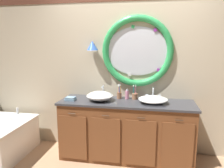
{
  "coord_description": "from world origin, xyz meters",
  "views": [
    {
      "loc": [
        0.35,
        -2.71,
        1.68
      ],
      "look_at": [
        -0.2,
        0.25,
        1.11
      ],
      "focal_mm": 34.81,
      "sensor_mm": 36.0,
      "label": 1
    }
  ],
  "objects_px": {
    "soap_dispenser": "(127,95)",
    "toothbrush_holder_right": "(135,96)",
    "toothbrush_holder_left": "(119,95)",
    "folded_hand_towel": "(71,99)",
    "sink_basin_left": "(100,96)",
    "sink_basin_right": "(153,99)"
  },
  "relations": [
    {
      "from": "soap_dispenser",
      "to": "toothbrush_holder_right",
      "type": "bearing_deg",
      "value": 1.29
    },
    {
      "from": "toothbrush_holder_left",
      "to": "folded_hand_towel",
      "type": "xyz_separation_m",
      "value": [
        -0.68,
        -0.24,
        -0.04
      ]
    },
    {
      "from": "sink_basin_left",
      "to": "toothbrush_holder_right",
      "type": "distance_m",
      "value": 0.52
    },
    {
      "from": "sink_basin_left",
      "to": "toothbrush_holder_left",
      "type": "bearing_deg",
      "value": 34.32
    },
    {
      "from": "sink_basin_left",
      "to": "toothbrush_holder_left",
      "type": "relative_size",
      "value": 1.74
    },
    {
      "from": "soap_dispenser",
      "to": "toothbrush_holder_left",
      "type": "bearing_deg",
      "value": -179.03
    },
    {
      "from": "toothbrush_holder_right",
      "to": "folded_hand_towel",
      "type": "height_order",
      "value": "toothbrush_holder_right"
    },
    {
      "from": "sink_basin_right",
      "to": "soap_dispenser",
      "type": "bearing_deg",
      "value": 155.03
    },
    {
      "from": "sink_basin_right",
      "to": "toothbrush_holder_right",
      "type": "bearing_deg",
      "value": 145.94
    },
    {
      "from": "sink_basin_left",
      "to": "toothbrush_holder_right",
      "type": "height_order",
      "value": "toothbrush_holder_right"
    },
    {
      "from": "sink_basin_left",
      "to": "toothbrush_holder_left",
      "type": "height_order",
      "value": "toothbrush_holder_left"
    },
    {
      "from": "toothbrush_holder_right",
      "to": "soap_dispenser",
      "type": "relative_size",
      "value": 1.43
    },
    {
      "from": "sink_basin_left",
      "to": "soap_dispenser",
      "type": "relative_size",
      "value": 2.54
    },
    {
      "from": "toothbrush_holder_left",
      "to": "toothbrush_holder_right",
      "type": "bearing_deg",
      "value": 1.13
    },
    {
      "from": "folded_hand_towel",
      "to": "sink_basin_left",
      "type": "bearing_deg",
      "value": 8.34
    },
    {
      "from": "soap_dispenser",
      "to": "folded_hand_towel",
      "type": "xyz_separation_m",
      "value": [
        -0.8,
        -0.24,
        -0.04
      ]
    },
    {
      "from": "sink_basin_right",
      "to": "folded_hand_towel",
      "type": "bearing_deg",
      "value": -176.99
    },
    {
      "from": "toothbrush_holder_left",
      "to": "soap_dispenser",
      "type": "height_order",
      "value": "toothbrush_holder_left"
    },
    {
      "from": "toothbrush_holder_left",
      "to": "soap_dispenser",
      "type": "xyz_separation_m",
      "value": [
        0.12,
        0.0,
        0.01
      ]
    },
    {
      "from": "toothbrush_holder_left",
      "to": "toothbrush_holder_right",
      "type": "relative_size",
      "value": 1.02
    },
    {
      "from": "sink_basin_left",
      "to": "toothbrush_holder_right",
      "type": "xyz_separation_m",
      "value": [
        0.49,
        0.18,
        -0.02
      ]
    },
    {
      "from": "toothbrush_holder_right",
      "to": "soap_dispenser",
      "type": "height_order",
      "value": "toothbrush_holder_right"
    }
  ]
}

